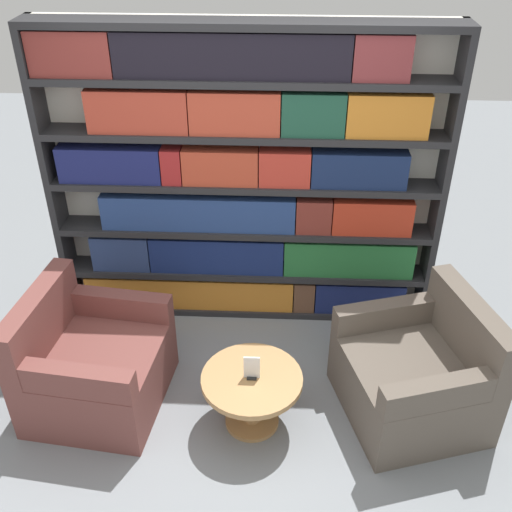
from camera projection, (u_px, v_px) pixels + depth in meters
ground_plane at (232, 447)px, 3.86m from camera, size 14.00×14.00×0.00m
bookshelf at (244, 184)px, 4.47m from camera, size 2.94×0.30×2.33m
armchair_left at (93, 366)px, 4.06m from camera, size 0.94×0.98×0.85m
armchair_right at (417, 376)px, 3.98m from camera, size 1.06×1.09×0.85m
coffee_table at (252, 390)px, 3.87m from camera, size 0.65×0.65×0.41m
table_sign at (252, 369)px, 3.77m from camera, size 0.10×0.06×0.17m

